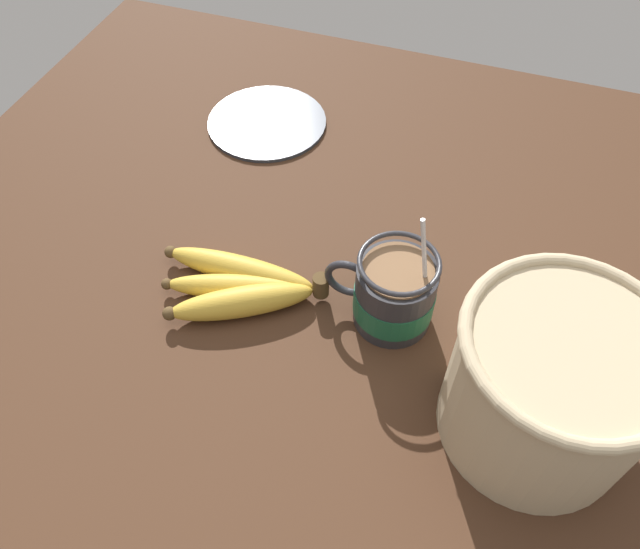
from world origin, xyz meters
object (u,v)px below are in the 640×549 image
at_px(small_plate, 267,122).
at_px(coffee_mug, 393,294).
at_px(banana_bunch, 241,286).
at_px(woven_basket, 551,384).

bearing_deg(small_plate, coffee_mug, 133.47).
distance_m(banana_bunch, small_plate, 0.34).
bearing_deg(woven_basket, coffee_mug, -26.37).
distance_m(woven_basket, small_plate, 0.60).
distance_m(coffee_mug, banana_bunch, 0.19).
bearing_deg(banana_bunch, coffee_mug, -171.33).
height_order(banana_bunch, small_plate, banana_bunch).
relative_size(coffee_mug, small_plate, 0.94).
bearing_deg(banana_bunch, woven_basket, 170.62).
bearing_deg(banana_bunch, small_plate, -73.24).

